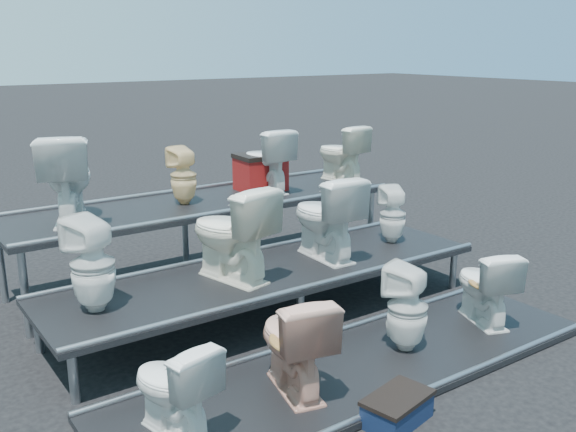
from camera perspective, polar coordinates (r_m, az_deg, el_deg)
ground at (r=6.13m, az=-1.57°, el=-8.86°), size 80.00×80.00×0.00m
tier_front at (r=5.18m, az=6.57°, el=-13.26°), size 4.20×1.20×0.06m
tier_mid at (r=6.04m, az=-1.58°, el=-6.86°), size 4.20×1.20×0.46m
tier_back at (r=7.03m, az=-7.43°, el=-2.07°), size 4.20×1.20×0.86m
toilet_0 at (r=4.25m, az=-10.20°, el=-14.72°), size 0.49×0.70×0.65m
toilet_1 at (r=4.63m, az=0.54°, el=-11.07°), size 0.59×0.82×0.76m
toilet_2 at (r=5.31m, az=10.55°, el=-8.00°), size 0.42×0.43×0.73m
toilet_3 at (r=6.00m, az=17.07°, el=-5.89°), size 0.60×0.77×0.69m
toilet_4 at (r=5.17m, az=-16.98°, el=-4.14°), size 0.45×0.45×0.76m
toilet_5 at (r=5.62m, az=-5.09°, el=-1.50°), size 0.65×0.92×0.85m
toilet_6 at (r=6.19m, az=3.32°, el=-0.05°), size 0.50×0.83×0.83m
toilet_7 at (r=6.79m, az=9.29°, el=0.14°), size 0.35×0.36×0.60m
toilet_8 at (r=6.33m, az=-19.06°, el=3.23°), size 0.73×0.93×0.83m
toilet_9 at (r=6.76m, az=-9.29°, el=3.56°), size 0.29×0.30×0.60m
toilet_10 at (r=7.24m, az=-1.96°, el=4.98°), size 0.41×0.71×0.72m
toilet_11 at (r=7.89m, az=4.74°, el=5.61°), size 0.44×0.70×0.68m
red_crate at (r=7.37m, az=-2.46°, el=3.75°), size 0.53×0.43×0.37m
step_stool at (r=4.58m, az=9.68°, el=-16.69°), size 0.52×0.38×0.17m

